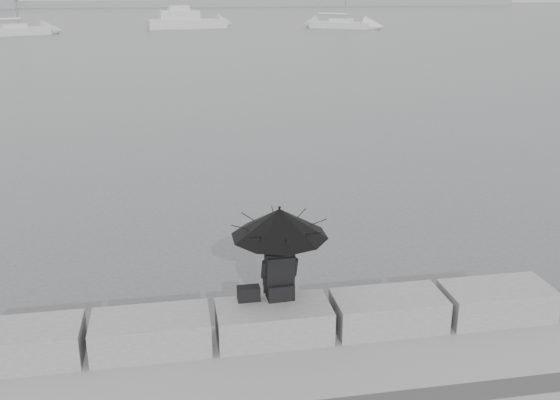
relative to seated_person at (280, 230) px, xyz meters
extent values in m
plane|color=#494C4E|center=(-0.13, 0.19, -2.04)|extent=(360.00, 360.00, 0.00)
cube|color=slate|center=(-3.53, -0.26, -1.29)|extent=(1.60, 0.80, 0.50)
cube|color=slate|center=(-1.83, -0.26, -1.29)|extent=(1.60, 0.80, 0.50)
cube|color=slate|center=(-0.13, -0.26, -1.29)|extent=(1.60, 0.80, 0.50)
cube|color=slate|center=(1.57, -0.26, -1.29)|extent=(1.60, 0.80, 0.50)
cube|color=slate|center=(3.27, -0.26, -1.29)|extent=(1.60, 0.80, 0.50)
sphere|color=#726056|center=(0.00, 0.02, -0.26)|extent=(0.21, 0.21, 0.21)
cylinder|color=black|center=(0.00, 0.01, -0.19)|extent=(0.02, 0.02, 1.00)
cone|color=black|center=(0.00, 0.01, 0.11)|extent=(1.37, 1.37, 0.40)
sphere|color=black|center=(0.00, 0.01, 0.33)|extent=(0.04, 0.04, 0.04)
cube|color=black|center=(-0.45, -0.01, -0.93)|extent=(0.32, 0.18, 0.21)
cube|color=gray|center=(-0.13, 155.19, -1.24)|extent=(180.00, 6.00, 1.60)
cube|color=silver|center=(-17.62, 66.45, -1.69)|extent=(7.56, 5.02, 0.90)
cube|color=silver|center=(-17.62, 66.45, -1.09)|extent=(2.94, 2.46, 0.50)
cylinder|color=gray|center=(-17.62, 66.45, -0.44)|extent=(3.76, 1.68, 0.10)
cube|color=silver|center=(20.59, 71.26, -1.69)|extent=(7.72, 6.55, 0.90)
cube|color=silver|center=(20.59, 71.26, -1.09)|extent=(3.15, 2.91, 0.50)
cylinder|color=gray|center=(20.59, 71.26, -0.44)|extent=(3.61, 2.67, 0.10)
cube|color=silver|center=(1.36, 74.55, -1.54)|extent=(10.16, 4.43, 1.20)
cube|color=silver|center=(1.36, 74.55, -0.44)|extent=(5.22, 3.00, 1.20)
cube|color=silver|center=(1.36, 74.55, 0.46)|extent=(2.69, 1.99, 0.60)
camera|label=1|loc=(-1.40, -7.92, 3.23)|focal=40.00mm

